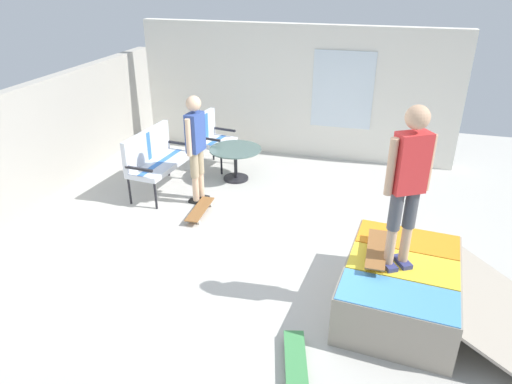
{
  "coord_description": "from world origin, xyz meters",
  "views": [
    {
      "loc": [
        -4.89,
        -1.18,
        3.41
      ],
      "look_at": [
        0.47,
        0.33,
        0.7
      ],
      "focal_mm": 32.88,
      "sensor_mm": 36.0,
      "label": 1
    }
  ],
  "objects_px": {
    "person_watching": "(196,142)",
    "skateboard_spare": "(296,362)",
    "patio_bench": "(154,156)",
    "patio_table": "(236,158)",
    "skateboard_by_bench": "(200,209)",
    "skate_ramp": "(403,287)",
    "person_skater": "(408,178)",
    "patio_chair_near_house": "(211,135)",
    "skateboard_on_ramp": "(376,249)"
  },
  "relations": [
    {
      "from": "person_watching",
      "to": "skateboard_spare",
      "type": "distance_m",
      "value": 3.81
    },
    {
      "from": "patio_bench",
      "to": "patio_table",
      "type": "bearing_deg",
      "value": -55.53
    },
    {
      "from": "skateboard_by_bench",
      "to": "skateboard_spare",
      "type": "height_order",
      "value": "same"
    },
    {
      "from": "skateboard_spare",
      "to": "skateboard_by_bench",
      "type": "bearing_deg",
      "value": 37.71
    },
    {
      "from": "skate_ramp",
      "to": "person_watching",
      "type": "distance_m",
      "value": 3.68
    },
    {
      "from": "patio_bench",
      "to": "skateboard_by_bench",
      "type": "distance_m",
      "value": 1.3
    },
    {
      "from": "patio_bench",
      "to": "patio_table",
      "type": "relative_size",
      "value": 1.44
    },
    {
      "from": "patio_bench",
      "to": "person_skater",
      "type": "distance_m",
      "value": 4.44
    },
    {
      "from": "patio_chair_near_house",
      "to": "person_skater",
      "type": "height_order",
      "value": "person_skater"
    },
    {
      "from": "person_watching",
      "to": "skateboard_spare",
      "type": "relative_size",
      "value": 2.07
    },
    {
      "from": "skate_ramp",
      "to": "patio_chair_near_house",
      "type": "xyz_separation_m",
      "value": [
        3.27,
        3.42,
        0.32
      ]
    },
    {
      "from": "skate_ramp",
      "to": "person_skater",
      "type": "height_order",
      "value": "person_skater"
    },
    {
      "from": "patio_chair_near_house",
      "to": "person_skater",
      "type": "xyz_separation_m",
      "value": [
        -3.31,
        -3.3,
        0.97
      ]
    },
    {
      "from": "patio_chair_near_house",
      "to": "skateboard_on_ramp",
      "type": "distance_m",
      "value": 4.44
    },
    {
      "from": "person_skater",
      "to": "skateboard_spare",
      "type": "relative_size",
      "value": 2.07
    },
    {
      "from": "person_watching",
      "to": "skateboard_by_bench",
      "type": "xyz_separation_m",
      "value": [
        -0.42,
        -0.19,
        -0.91
      ]
    },
    {
      "from": "skateboard_spare",
      "to": "skateboard_on_ramp",
      "type": "height_order",
      "value": "skateboard_on_ramp"
    },
    {
      "from": "patio_chair_near_house",
      "to": "person_skater",
      "type": "bearing_deg",
      "value": -135.1
    },
    {
      "from": "patio_table",
      "to": "person_skater",
      "type": "relative_size",
      "value": 0.53
    },
    {
      "from": "skate_ramp",
      "to": "person_skater",
      "type": "xyz_separation_m",
      "value": [
        -0.04,
        0.12,
        1.29
      ]
    },
    {
      "from": "patio_bench",
      "to": "patio_table",
      "type": "distance_m",
      "value": 1.39
    },
    {
      "from": "patio_bench",
      "to": "skateboard_on_ramp",
      "type": "relative_size",
      "value": 1.62
    },
    {
      "from": "patio_bench",
      "to": "skateboard_on_ramp",
      "type": "distance_m",
      "value": 4.1
    },
    {
      "from": "skate_ramp",
      "to": "patio_bench",
      "type": "height_order",
      "value": "patio_bench"
    },
    {
      "from": "patio_bench",
      "to": "patio_table",
      "type": "height_order",
      "value": "patio_bench"
    },
    {
      "from": "skate_ramp",
      "to": "skateboard_by_bench",
      "type": "bearing_deg",
      "value": 64.09
    },
    {
      "from": "patio_bench",
      "to": "skateboard_on_ramp",
      "type": "height_order",
      "value": "patio_bench"
    },
    {
      "from": "person_watching",
      "to": "person_skater",
      "type": "bearing_deg",
      "value": -122.17
    },
    {
      "from": "patio_bench",
      "to": "skateboard_by_bench",
      "type": "bearing_deg",
      "value": -121.11
    },
    {
      "from": "skate_ramp",
      "to": "patio_chair_near_house",
      "type": "relative_size",
      "value": 2.02
    },
    {
      "from": "skate_ramp",
      "to": "person_skater",
      "type": "relative_size",
      "value": 1.2
    },
    {
      "from": "skate_ramp",
      "to": "skateboard_spare",
      "type": "bearing_deg",
      "value": 140.95
    },
    {
      "from": "patio_chair_near_house",
      "to": "person_skater",
      "type": "distance_m",
      "value": 4.77
    },
    {
      "from": "patio_bench",
      "to": "skateboard_on_ramp",
      "type": "xyz_separation_m",
      "value": [
        -1.95,
        -3.61,
        0.05
      ]
    },
    {
      "from": "person_watching",
      "to": "skateboard_on_ramp",
      "type": "distance_m",
      "value": 3.31
    },
    {
      "from": "person_skater",
      "to": "skateboard_spare",
      "type": "distance_m",
      "value": 2.03
    },
    {
      "from": "skate_ramp",
      "to": "patio_bench",
      "type": "xyz_separation_m",
      "value": [
        2.03,
        3.93,
        0.33
      ]
    },
    {
      "from": "person_watching",
      "to": "skateboard_spare",
      "type": "height_order",
      "value": "person_watching"
    },
    {
      "from": "person_skater",
      "to": "patio_chair_near_house",
      "type": "bearing_deg",
      "value": 44.9
    },
    {
      "from": "patio_bench",
      "to": "person_watching",
      "type": "xyz_separation_m",
      "value": [
        -0.19,
        -0.82,
        0.38
      ]
    },
    {
      "from": "skate_ramp",
      "to": "skateboard_by_bench",
      "type": "relative_size",
      "value": 2.55
    },
    {
      "from": "person_watching",
      "to": "skateboard_on_ramp",
      "type": "xyz_separation_m",
      "value": [
        -1.76,
        -2.78,
        -0.33
      ]
    },
    {
      "from": "skate_ramp",
      "to": "patio_chair_near_house",
      "type": "height_order",
      "value": "patio_chair_near_house"
    },
    {
      "from": "person_watching",
      "to": "patio_bench",
      "type": "bearing_deg",
      "value": 77.06
    },
    {
      "from": "patio_chair_near_house",
      "to": "skateboard_spare",
      "type": "relative_size",
      "value": 1.24
    },
    {
      "from": "patio_bench",
      "to": "skateboard_by_bench",
      "type": "relative_size",
      "value": 1.6
    },
    {
      "from": "skate_ramp",
      "to": "skateboard_by_bench",
      "type": "height_order",
      "value": "skate_ramp"
    },
    {
      "from": "person_skater",
      "to": "skateboard_spare",
      "type": "xyz_separation_m",
      "value": [
        -1.11,
        0.81,
        -1.5
      ]
    },
    {
      "from": "skate_ramp",
      "to": "person_skater",
      "type": "bearing_deg",
      "value": 107.38
    },
    {
      "from": "person_watching",
      "to": "person_skater",
      "type": "xyz_separation_m",
      "value": [
        -1.88,
        -2.99,
        0.59
      ]
    }
  ]
}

